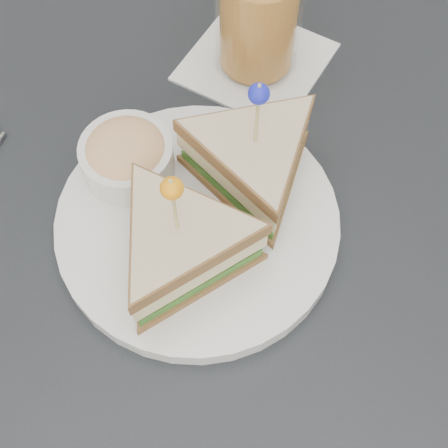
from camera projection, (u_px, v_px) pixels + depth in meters
ground_plane at (221, 427)px, 1.20m from camera, size 3.50×3.50×0.00m
table at (219, 297)px, 0.61m from camera, size 0.80×0.80×0.75m
plate_meal at (204, 202)px, 0.52m from camera, size 0.32×0.32×0.15m
drink_set at (259, 7)px, 0.58m from camera, size 0.19×0.19×0.17m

